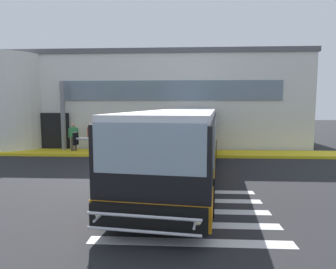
{
  "coord_description": "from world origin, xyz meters",
  "views": [
    {
      "loc": [
        1.84,
        -11.84,
        2.91
      ],
      "look_at": [
        1.1,
        1.78,
        1.5
      ],
      "focal_mm": 30.69,
      "sensor_mm": 36.0,
      "label": 1
    }
  ],
  "objects": [
    {
      "name": "bus_main_foreground",
      "position": [
        1.84,
        -0.24,
        1.34
      ],
      "size": [
        4.39,
        12.68,
        2.7
      ],
      "color": "black",
      "rests_on": "ground"
    },
    {
      "name": "entry_support_column",
      "position": [
        -5.55,
        5.4,
        2.24
      ],
      "size": [
        0.28,
        0.28,
        4.19
      ],
      "primitive_type": "cylinder",
      "color": "slate",
      "rests_on": "boarding_curb"
    },
    {
      "name": "boarding_curb",
      "position": [
        0.0,
        4.8,
        0.07
      ],
      "size": [
        23.63,
        2.0,
        0.15
      ],
      "primitive_type": "cube",
      "color": "yellow",
      "rests_on": "ground"
    },
    {
      "name": "passenger_by_doorway",
      "position": [
        -3.66,
        4.92,
        1.11
      ],
      "size": [
        0.52,
        0.5,
        1.68
      ],
      "color": "#4C4233",
      "rests_on": "boarding_curb"
    },
    {
      "name": "passenger_near_column",
      "position": [
        -4.75,
        4.93,
        1.08
      ],
      "size": [
        0.56,
        0.33,
        1.68
      ],
      "color": "#4C4233",
      "rests_on": "boarding_curb"
    },
    {
      "name": "passenger_at_curb_edge",
      "position": [
        -2.42,
        5.02,
        1.08
      ],
      "size": [
        0.59,
        0.26,
        1.68
      ],
      "color": "#2D2D33",
      "rests_on": "boarding_curb"
    },
    {
      "name": "bay_paint_stripes",
      "position": [
        2.0,
        -4.2,
        0.0
      ],
      "size": [
        4.4,
        3.96,
        0.01
      ],
      "color": "silver",
      "rests_on": "ground"
    },
    {
      "name": "ground_plane",
      "position": [
        0.0,
        0.0,
        -0.01
      ],
      "size": [
        80.0,
        90.0,
        0.02
      ],
      "primitive_type": "cube",
      "color": "#232326",
      "rests_on": "ground"
    },
    {
      "name": "terminal_building",
      "position": [
        -0.68,
        11.59,
        3.18
      ],
      "size": [
        21.43,
        13.8,
        6.37
      ],
      "color": "silver",
      "rests_on": "ground"
    }
  ]
}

